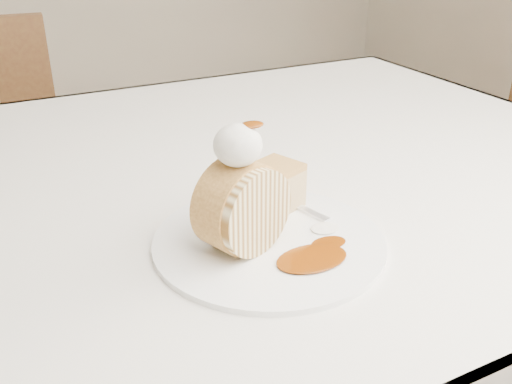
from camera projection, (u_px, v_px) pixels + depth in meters
name	position (u px, v px, depth m)	size (l,w,h in m)	color
table	(159.00, 240.00, 0.78)	(1.40, 0.90, 0.75)	silver
plate	(269.00, 241.00, 0.60)	(0.24, 0.24, 0.01)	white
roulade_slice	(243.00, 207.00, 0.56)	(0.09, 0.09, 0.05)	beige
cake_chunk	(275.00, 189.00, 0.65)	(0.05, 0.05, 0.05)	tan
whipped_cream	(238.00, 145.00, 0.54)	(0.05, 0.05, 0.04)	white
caramel_drizzle	(252.00, 119.00, 0.53)	(0.02, 0.02, 0.01)	#672A04
caramel_pool	(312.00, 258.00, 0.56)	(0.08, 0.05, 0.00)	#672A04
fork	(294.00, 205.00, 0.66)	(0.02, 0.14, 0.00)	silver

